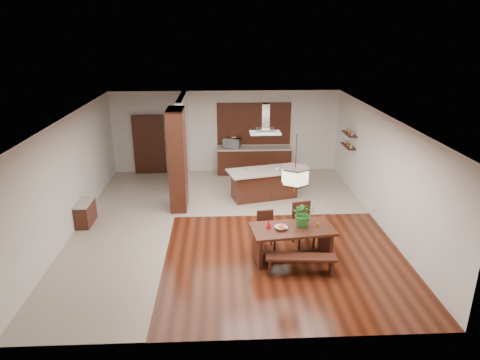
{
  "coord_description": "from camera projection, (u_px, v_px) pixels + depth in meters",
  "views": [
    {
      "loc": [
        -0.19,
        -10.37,
        5.0
      ],
      "look_at": [
        0.3,
        0.0,
        1.25
      ],
      "focal_mm": 32.0,
      "sensor_mm": 36.0,
      "label": 1
    }
  ],
  "objects": [
    {
      "name": "partition_pier",
      "position": [
        178.0,
        160.0,
        12.02
      ],
      "size": [
        0.45,
        1.0,
        2.9
      ],
      "primitive_type": "cube",
      "color": "black",
      "rests_on": "ground"
    },
    {
      "name": "napkin_cone",
      "position": [
        269.0,
        224.0,
        9.48
      ],
      "size": [
        0.14,
        0.14,
        0.2
      ],
      "primitive_type": "cone",
      "rotation": [
        0.0,
        0.0,
        0.12
      ],
      "color": "#B40C0D",
      "rests_on": "dining_table"
    },
    {
      "name": "range_hood",
      "position": [
        265.0,
        119.0,
        12.37
      ],
      "size": [
        0.9,
        0.55,
        0.87
      ],
      "primitive_type": null,
      "color": "silver",
      "rests_on": "room_shell"
    },
    {
      "name": "tile_hallway",
      "position": [
        125.0,
        226.0,
        11.32
      ],
      "size": [
        2.5,
        9.0,
        0.01
      ],
      "primitive_type": "cube",
      "color": "#BAAB9B",
      "rests_on": "ground"
    },
    {
      "name": "island_cup",
      "position": [
        277.0,
        169.0,
        12.78
      ],
      "size": [
        0.13,
        0.13,
        0.1
      ],
      "primitive_type": "imported",
      "rotation": [
        0.0,
        0.0,
        -0.05
      ],
      "color": "silver",
      "rests_on": "kitchen_island"
    },
    {
      "name": "kitchen_island",
      "position": [
        264.0,
        184.0,
        13.04
      ],
      "size": [
        2.37,
        1.47,
        0.91
      ],
      "rotation": [
        0.0,
        0.0,
        0.25
      ],
      "color": "black",
      "rests_on": "ground"
    },
    {
      "name": "room_shell",
      "position": [
        228.0,
        150.0,
        10.75
      ],
      "size": [
        9.0,
        9.04,
        2.92
      ],
      "color": "#37140A",
      "rests_on": "ground"
    },
    {
      "name": "dining_bench",
      "position": [
        300.0,
        265.0,
        9.09
      ],
      "size": [
        1.51,
        0.44,
        0.42
      ],
      "primitive_type": null,
      "rotation": [
        0.0,
        0.0,
        -0.08
      ],
      "color": "black",
      "rests_on": "ground"
    },
    {
      "name": "foliage_plant",
      "position": [
        304.0,
        214.0,
        9.52
      ],
      "size": [
        0.54,
        0.47,
        0.58
      ],
      "primitive_type": "imported",
      "rotation": [
        0.0,
        0.0,
        -0.02
      ],
      "color": "#267327",
      "rests_on": "dining_table"
    },
    {
      "name": "pendant_lantern",
      "position": [
        296.0,
        164.0,
        9.01
      ],
      "size": [
        0.64,
        0.64,
        1.31
      ],
      "primitive_type": null,
      "color": "beige",
      "rests_on": "room_shell"
    },
    {
      "name": "hallway_doorway",
      "position": [
        149.0,
        145.0,
        15.1
      ],
      "size": [
        1.1,
        0.2,
        2.1
      ],
      "primitive_type": "cube",
      "color": "black",
      "rests_on": "ground"
    },
    {
      "name": "partition_stub",
      "position": [
        183.0,
        141.0,
        13.99
      ],
      "size": [
        0.18,
        2.4,
        2.9
      ],
      "primitive_type": "cube",
      "color": "silver",
      "rests_on": "ground"
    },
    {
      "name": "dining_table",
      "position": [
        292.0,
        236.0,
        9.59
      ],
      "size": [
        1.93,
        1.14,
        0.76
      ],
      "rotation": [
        0.0,
        0.0,
        0.12
      ],
      "color": "black",
      "rests_on": "ground"
    },
    {
      "name": "kitchen_window",
      "position": [
        254.0,
        124.0,
        15.09
      ],
      "size": [
        2.6,
        0.08,
        1.5
      ],
      "primitive_type": "cube",
      "color": "#A26B30",
      "rests_on": "room_shell"
    },
    {
      "name": "fruit_bowl",
      "position": [
        281.0,
        228.0,
        9.44
      ],
      "size": [
        0.34,
        0.34,
        0.07
      ],
      "primitive_type": "imported",
      "rotation": [
        0.0,
        0.0,
        0.32
      ],
      "color": "beige",
      "rests_on": "dining_table"
    },
    {
      "name": "hallway_console",
      "position": [
        85.0,
        213.0,
        11.36
      ],
      "size": [
        0.37,
        0.88,
        0.63
      ],
      "primitive_type": "cube",
      "color": "black",
      "rests_on": "ground"
    },
    {
      "name": "rear_counter",
      "position": [
        254.0,
        160.0,
        15.28
      ],
      "size": [
        2.6,
        0.62,
        0.95
      ],
      "color": "black",
      "rests_on": "ground"
    },
    {
      "name": "shelf_upper",
      "position": [
        349.0,
        134.0,
        13.45
      ],
      "size": [
        0.26,
        0.9,
        0.04
      ],
      "primitive_type": "cube",
      "color": "black",
      "rests_on": "room_shell"
    },
    {
      "name": "tile_kitchen",
      "position": [
        266.0,
        189.0,
        13.85
      ],
      "size": [
        5.5,
        4.0,
        0.01
      ],
      "primitive_type": "cube",
      "color": "#BAAB9B",
      "rests_on": "ground"
    },
    {
      "name": "gold_ornament",
      "position": [
        318.0,
        225.0,
        9.53
      ],
      "size": [
        0.09,
        0.09,
        0.11
      ],
      "primitive_type": "cylinder",
      "rotation": [
        0.0,
        0.0,
        0.12
      ],
      "color": "gold",
      "rests_on": "dining_table"
    },
    {
      "name": "shelf_lower",
      "position": [
        348.0,
        146.0,
        13.59
      ],
      "size": [
        0.26,
        0.9,
        0.04
      ],
      "primitive_type": "cube",
      "color": "black",
      "rests_on": "room_shell"
    },
    {
      "name": "dining_chair_right",
      "position": [
        304.0,
        225.0,
        10.19
      ],
      "size": [
        0.56,
        0.56,
        1.05
      ],
      "primitive_type": null,
      "rotation": [
        0.0,
        0.0,
        0.23
      ],
      "color": "black",
      "rests_on": "ground"
    },
    {
      "name": "dining_chair_left",
      "position": [
        267.0,
        231.0,
        10.07
      ],
      "size": [
        0.45,
        0.45,
        0.9
      ],
      "primitive_type": null,
      "rotation": [
        0.0,
        0.0,
        0.13
      ],
      "color": "black",
      "rests_on": "ground"
    },
    {
      "name": "soffit_band",
      "position": [
        228.0,
        118.0,
        10.47
      ],
      "size": [
        8.0,
        9.0,
        0.02
      ],
      "primitive_type": "cube",
      "color": "#3D1D0F",
      "rests_on": "room_shell"
    },
    {
      "name": "microwave",
      "position": [
        232.0,
        143.0,
        15.04
      ],
      "size": [
        0.66,
        0.53,
        0.32
      ],
      "primitive_type": "imported",
      "rotation": [
        0.0,
        0.0,
        -0.27
      ],
      "color": "silver",
      "rests_on": "rear_counter"
    }
  ]
}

